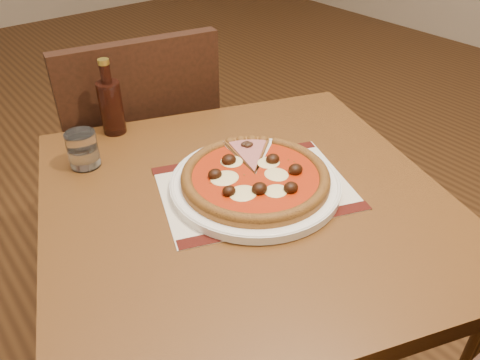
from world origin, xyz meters
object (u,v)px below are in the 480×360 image
(plate, at_px, (255,184))
(bottle, at_px, (111,105))
(chair_far, at_px, (141,155))
(water_glass, at_px, (83,150))
(table, at_px, (246,234))
(pizza, at_px, (255,176))

(plate, xyz_separation_m, bottle, (-0.12, 0.40, 0.06))
(chair_far, relative_size, water_glass, 11.52)
(table, relative_size, bottle, 5.44)
(plate, relative_size, water_glass, 4.34)
(plate, bearing_deg, table, -162.31)
(chair_far, distance_m, pizza, 0.64)
(plate, relative_size, bottle, 1.87)
(plate, distance_m, water_glass, 0.39)
(plate, bearing_deg, pizza, -121.04)
(chair_far, distance_m, plate, 0.63)
(chair_far, height_order, pizza, chair_far)
(table, bearing_deg, water_glass, 123.27)
(water_glass, bearing_deg, pizza, -51.90)
(table, relative_size, plate, 2.91)
(pizza, distance_m, bottle, 0.42)
(water_glass, xyz_separation_m, bottle, (0.12, 0.10, 0.03))
(table, xyz_separation_m, chair_far, (0.06, 0.60, -0.12))
(table, xyz_separation_m, pizza, (0.03, 0.01, 0.13))
(water_glass, bearing_deg, bottle, 39.41)
(bottle, bearing_deg, plate, -73.67)
(pizza, height_order, bottle, bottle)
(chair_far, distance_m, water_glass, 0.47)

